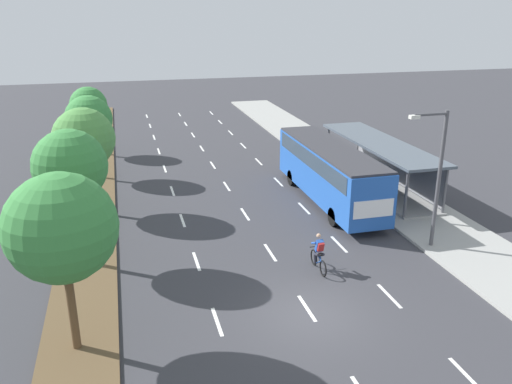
{
  "coord_description": "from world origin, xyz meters",
  "views": [
    {
      "loc": [
        -6.31,
        -15.69,
        10.84
      ],
      "look_at": [
        0.68,
        10.56,
        1.2
      ],
      "focal_mm": 36.31,
      "sensor_mm": 36.0,
      "label": 1
    }
  ],
  "objects_px": {
    "median_tree_second": "(70,166)",
    "median_tree_fourth": "(89,119)",
    "median_tree_nearest": "(61,228)",
    "bus": "(329,168)",
    "bus_shelter": "(383,159)",
    "median_tree_third": "(84,139)",
    "median_tree_fifth": "(89,106)",
    "streetlight": "(437,171)",
    "cyclist": "(319,254)"
  },
  "relations": [
    {
      "from": "bus_shelter",
      "to": "bus",
      "type": "xyz_separation_m",
      "value": [
        -4.28,
        -1.56,
        0.2
      ]
    },
    {
      "from": "median_tree_second",
      "to": "median_tree_fourth",
      "type": "relative_size",
      "value": 1.1
    },
    {
      "from": "bus_shelter",
      "to": "bus",
      "type": "distance_m",
      "value": 4.56
    },
    {
      "from": "median_tree_fourth",
      "to": "streetlight",
      "type": "xyz_separation_m",
      "value": [
        15.7,
        -15.34,
        -0.18
      ]
    },
    {
      "from": "bus_shelter",
      "to": "median_tree_third",
      "type": "bearing_deg",
      "value": 179.42
    },
    {
      "from": "median_tree_nearest",
      "to": "median_tree_fifth",
      "type": "height_order",
      "value": "median_tree_nearest"
    },
    {
      "from": "median_tree_fourth",
      "to": "median_tree_fifth",
      "type": "xyz_separation_m",
      "value": [
        -0.26,
        6.42,
        -0.2
      ]
    },
    {
      "from": "bus",
      "to": "median_tree_fifth",
      "type": "bearing_deg",
      "value": 133.4
    },
    {
      "from": "cyclist",
      "to": "bus_shelter",
      "type": "bearing_deg",
      "value": 49.87
    },
    {
      "from": "median_tree_second",
      "to": "median_tree_fourth",
      "type": "bearing_deg",
      "value": 88.98
    },
    {
      "from": "cyclist",
      "to": "median_tree_second",
      "type": "distance_m",
      "value": 11.22
    },
    {
      "from": "streetlight",
      "to": "median_tree_third",
      "type": "bearing_deg",
      "value": 150.4
    },
    {
      "from": "bus_shelter",
      "to": "median_tree_fifth",
      "type": "relative_size",
      "value": 2.27
    },
    {
      "from": "median_tree_third",
      "to": "median_tree_fourth",
      "type": "distance_m",
      "value": 6.43
    },
    {
      "from": "bus",
      "to": "median_tree_second",
      "type": "relative_size",
      "value": 1.86
    },
    {
      "from": "median_tree_fifth",
      "to": "streetlight",
      "type": "xyz_separation_m",
      "value": [
        15.96,
        -21.76,
        0.02
      ]
    },
    {
      "from": "median_tree_nearest",
      "to": "cyclist",
      "type": "bearing_deg",
      "value": 17.86
    },
    {
      "from": "cyclist",
      "to": "streetlight",
      "type": "distance_m",
      "value": 6.69
    },
    {
      "from": "median_tree_fourth",
      "to": "bus",
      "type": "bearing_deg",
      "value": -31.1
    },
    {
      "from": "bus_shelter",
      "to": "streetlight",
      "type": "xyz_separation_m",
      "value": [
        -2.11,
        -8.74,
        2.02
      ]
    },
    {
      "from": "bus",
      "to": "median_tree_nearest",
      "type": "xyz_separation_m",
      "value": [
        -13.6,
        -11.11,
        2.39
      ]
    },
    {
      "from": "median_tree_third",
      "to": "median_tree_fourth",
      "type": "bearing_deg",
      "value": 90.03
    },
    {
      "from": "median_tree_nearest",
      "to": "median_tree_fifth",
      "type": "xyz_separation_m",
      "value": [
        -0.19,
        25.69,
        -0.59
      ]
    },
    {
      "from": "median_tree_nearest",
      "to": "median_tree_fourth",
      "type": "bearing_deg",
      "value": 89.78
    },
    {
      "from": "bus",
      "to": "median_tree_third",
      "type": "distance_m",
      "value": 13.81
    },
    {
      "from": "streetlight",
      "to": "median_tree_fifth",
      "type": "bearing_deg",
      "value": 126.25
    },
    {
      "from": "bus",
      "to": "bus_shelter",
      "type": "bearing_deg",
      "value": 19.98
    },
    {
      "from": "bus_shelter",
      "to": "bus",
      "type": "bearing_deg",
      "value": -160.02
    },
    {
      "from": "median_tree_second",
      "to": "median_tree_fifth",
      "type": "xyz_separation_m",
      "value": [
        -0.03,
        19.27,
        -0.73
      ]
    },
    {
      "from": "median_tree_third",
      "to": "bus",
      "type": "bearing_deg",
      "value": -7.31
    },
    {
      "from": "median_tree_fifth",
      "to": "streetlight",
      "type": "distance_m",
      "value": 26.99
    },
    {
      "from": "median_tree_nearest",
      "to": "median_tree_fourth",
      "type": "xyz_separation_m",
      "value": [
        0.07,
        19.27,
        -0.39
      ]
    },
    {
      "from": "cyclist",
      "to": "median_tree_fifth",
      "type": "xyz_separation_m",
      "value": [
        -10.08,
        22.5,
        3.07
      ]
    },
    {
      "from": "median_tree_second",
      "to": "median_tree_fifth",
      "type": "relative_size",
      "value": 1.17
    },
    {
      "from": "bus_shelter",
      "to": "cyclist",
      "type": "xyz_separation_m",
      "value": [
        -7.99,
        -9.48,
        -1.08
      ]
    },
    {
      "from": "bus",
      "to": "median_tree_second",
      "type": "distance_m",
      "value": 14.75
    },
    {
      "from": "median_tree_nearest",
      "to": "median_tree_third",
      "type": "distance_m",
      "value": 12.85
    },
    {
      "from": "bus_shelter",
      "to": "median_tree_fifth",
      "type": "bearing_deg",
      "value": 144.21
    },
    {
      "from": "median_tree_fifth",
      "to": "cyclist",
      "type": "bearing_deg",
      "value": -65.87
    },
    {
      "from": "cyclist",
      "to": "median_tree_third",
      "type": "relative_size",
      "value": 0.31
    },
    {
      "from": "median_tree_nearest",
      "to": "median_tree_third",
      "type": "xyz_separation_m",
      "value": [
        0.08,
        12.85,
        -0.2
      ]
    },
    {
      "from": "bus",
      "to": "median_tree_fourth",
      "type": "xyz_separation_m",
      "value": [
        -13.53,
        8.16,
        2.0
      ]
    },
    {
      "from": "bus",
      "to": "median_tree_fifth",
      "type": "height_order",
      "value": "median_tree_fifth"
    },
    {
      "from": "median_tree_fifth",
      "to": "median_tree_third",
      "type": "bearing_deg",
      "value": -88.82
    },
    {
      "from": "median_tree_nearest",
      "to": "median_tree_second",
      "type": "bearing_deg",
      "value": 91.38
    },
    {
      "from": "cyclist",
      "to": "median_tree_fourth",
      "type": "distance_m",
      "value": 19.12
    },
    {
      "from": "bus_shelter",
      "to": "streetlight",
      "type": "bearing_deg",
      "value": -103.58
    },
    {
      "from": "streetlight",
      "to": "median_tree_second",
      "type": "bearing_deg",
      "value": 171.1
    },
    {
      "from": "bus_shelter",
      "to": "streetlight",
      "type": "height_order",
      "value": "streetlight"
    },
    {
      "from": "bus",
      "to": "median_tree_fifth",
      "type": "xyz_separation_m",
      "value": [
        -13.79,
        14.58,
        1.8
      ]
    }
  ]
}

